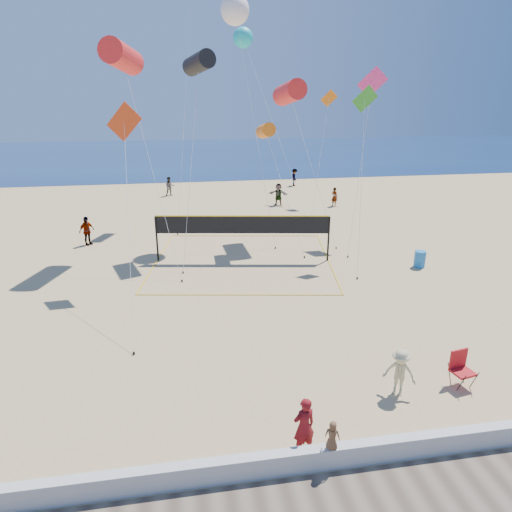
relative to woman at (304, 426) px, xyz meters
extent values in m
plane|color=tan|center=(0.86, 2.44, -0.80)|extent=(120.00, 120.00, 0.00)
cube|color=navy|center=(0.86, 64.44, -0.79)|extent=(140.00, 50.00, 0.03)
cube|color=beige|center=(0.86, -0.56, -0.50)|extent=(32.00, 0.30, 0.60)
imported|color=maroon|center=(0.00, 0.00, 0.00)|extent=(0.66, 0.51, 1.61)
imported|color=brown|center=(0.52, -0.62, 0.17)|extent=(0.43, 0.39, 0.75)
imported|color=tan|center=(3.45, 1.86, -0.06)|extent=(1.11, 1.00, 1.50)
imported|color=gray|center=(-8.37, 18.80, 0.07)|extent=(1.02, 1.04, 1.76)
imported|color=gray|center=(5.31, 27.42, 0.09)|extent=(1.71, 1.26, 1.79)
imported|color=gray|center=(9.76, 26.28, -0.03)|extent=(0.63, 0.67, 1.54)
imported|color=gray|center=(-3.59, 32.76, 0.04)|extent=(0.87, 0.71, 1.69)
imported|color=gray|center=(8.76, 35.63, 0.05)|extent=(0.68, 1.13, 1.71)
cube|color=#AF1419|center=(5.55, 1.87, -0.29)|extent=(0.72, 0.67, 0.07)
cube|color=#AF1419|center=(5.51, 2.12, 0.05)|extent=(0.63, 0.17, 0.63)
cylinder|color=black|center=(5.35, 1.60, -0.52)|extent=(0.08, 0.31, 0.81)
cylinder|color=black|center=(5.27, 2.05, -0.52)|extent=(0.08, 0.31, 0.81)
cylinder|color=black|center=(5.84, 1.69, -0.52)|extent=(0.08, 0.31, 0.81)
cylinder|color=black|center=(5.76, 2.14, -0.52)|extent=(0.08, 0.31, 0.81)
cylinder|color=#1C6EBA|center=(9.56, 11.91, -0.37)|extent=(0.71, 0.71, 0.87)
cylinder|color=black|center=(-4.08, 15.24, 0.44)|extent=(0.10, 0.10, 2.48)
cylinder|color=black|center=(5.08, 13.66, 0.44)|extent=(0.10, 0.10, 2.48)
cube|color=black|center=(0.50, 14.45, 1.21)|extent=(9.17, 1.60, 0.93)
cube|color=gold|center=(0.50, 14.45, 1.71)|extent=(9.17, 1.61, 0.06)
cube|color=gold|center=(-0.29, 9.87, -0.79)|extent=(9.37, 1.66, 0.02)
cube|color=gold|center=(1.29, 19.03, -0.79)|extent=(9.37, 1.66, 0.02)
cylinder|color=red|center=(-5.27, 17.33, 9.64)|extent=(2.09, 3.35, 1.70)
cylinder|color=silver|center=(-4.06, 14.61, 4.45)|extent=(2.44, 5.46, 10.40)
cylinder|color=black|center=(-2.85, 11.89, -0.75)|extent=(0.08, 0.08, 0.10)
cylinder|color=black|center=(-1.33, 17.56, 9.41)|extent=(1.78, 2.57, 1.30)
cylinder|color=silver|center=(-2.05, 15.29, 4.33)|extent=(1.46, 4.55, 10.17)
cylinder|color=black|center=(-2.77, 13.02, -0.75)|extent=(0.08, 0.08, 0.10)
cylinder|color=orange|center=(2.22, 16.99, 5.90)|extent=(0.83, 1.87, 1.01)
cylinder|color=silver|center=(3.09, 15.63, 2.58)|extent=(1.75, 2.74, 6.66)
cylinder|color=black|center=(3.95, 14.27, -0.75)|extent=(0.08, 0.08, 0.10)
cube|color=red|center=(-4.98, 12.82, 6.65)|extent=(1.64, 0.72, 1.75)
cylinder|color=silver|center=(-4.79, 9.14, 2.95)|extent=(0.39, 7.36, 7.42)
cylinder|color=black|center=(-4.61, 5.47, -0.75)|extent=(0.08, 0.08, 0.10)
cube|color=green|center=(6.92, 14.50, 7.60)|extent=(1.39, 0.22, 1.37)
cylinder|color=silver|center=(6.30, 12.65, 3.42)|extent=(1.25, 3.72, 8.36)
cylinder|color=black|center=(5.69, 10.80, -0.75)|extent=(0.08, 0.08, 0.10)
cube|color=#F23686|center=(8.82, 18.19, 8.51)|extent=(1.57, 0.90, 1.77)
cylinder|color=silver|center=(7.60, 16.07, 3.88)|extent=(2.46, 4.26, 9.27)
cylinder|color=black|center=(6.38, 13.95, -0.75)|extent=(0.08, 0.08, 0.10)
sphere|color=white|center=(1.00, 20.30, 12.41)|extent=(2.12, 2.12, 1.67)
cylinder|color=silver|center=(1.84, 18.23, 5.83)|extent=(1.71, 4.15, 13.17)
cylinder|color=black|center=(2.69, 16.17, -0.75)|extent=(0.08, 0.08, 0.10)
sphere|color=#1CC2C9|center=(2.33, 26.50, 11.68)|extent=(1.79, 1.79, 1.42)
cylinder|color=silver|center=(4.05, 22.78, 5.47)|extent=(3.46, 7.44, 12.44)
cylinder|color=black|center=(5.77, 19.07, -0.75)|extent=(0.08, 0.08, 0.10)
cylinder|color=silver|center=(-2.08, 22.87, 6.97)|extent=(1.83, 5.64, 15.45)
cylinder|color=black|center=(-2.99, 20.06, -0.75)|extent=(0.08, 0.08, 0.10)
cube|color=orange|center=(9.55, 28.32, 7.59)|extent=(1.26, 0.62, 1.37)
cylinder|color=silver|center=(8.20, 25.63, 3.42)|extent=(2.70, 5.39, 8.35)
cylinder|color=black|center=(6.86, 22.94, -0.75)|extent=(0.08, 0.08, 0.10)
cylinder|color=red|center=(4.05, 19.14, 7.93)|extent=(1.53, 3.00, 1.58)
cylinder|color=silver|center=(5.15, 17.34, 3.59)|extent=(2.21, 3.61, 8.69)
cylinder|color=black|center=(6.24, 15.55, -0.75)|extent=(0.08, 0.08, 0.10)
camera|label=1|loc=(-2.72, -8.92, 7.70)|focal=32.00mm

